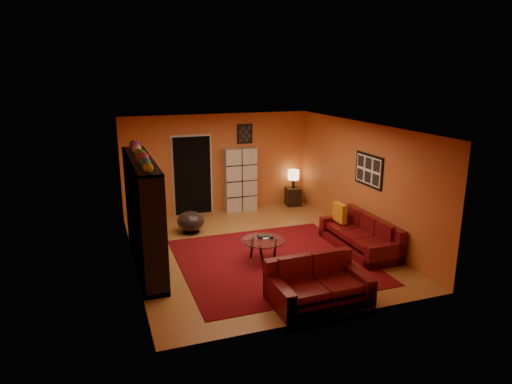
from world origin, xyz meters
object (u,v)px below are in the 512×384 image
object	(u,v)px
entertainment_unit	(143,213)
storage_cabinet	(240,180)
side_table	(293,197)
table_lamp	(293,175)
bowl_chair	(191,221)
loveseat	(316,284)
sofa	(363,236)
tv	(146,214)
coffee_table	(263,242)

from	to	relation	value
entertainment_unit	storage_cabinet	distance (m)	3.98
side_table	table_lamp	world-z (taller)	table_lamp
side_table	table_lamp	xyz separation A→B (m)	(0.00, 0.00, 0.62)
bowl_chair	loveseat	bearing A→B (deg)	-71.75
table_lamp	sofa	bearing A→B (deg)	-89.29
tv	bowl_chair	distance (m)	1.97
entertainment_unit	side_table	world-z (taller)	entertainment_unit
storage_cabinet	tv	bearing A→B (deg)	-134.24
bowl_chair	table_lamp	distance (m)	3.47
loveseat	entertainment_unit	bearing A→B (deg)	44.57
sofa	coffee_table	bearing A→B (deg)	177.12
coffee_table	bowl_chair	bearing A→B (deg)	115.89
loveseat	table_lamp	world-z (taller)	table_lamp
coffee_table	bowl_chair	size ratio (longest dim) A/B	1.39
side_table	tv	bearing A→B (deg)	-147.95
bowl_chair	table_lamp	size ratio (longest dim) A/B	1.23
sofa	coffee_table	distance (m)	2.21
entertainment_unit	bowl_chair	bearing A→B (deg)	51.10
sofa	storage_cabinet	bearing A→B (deg)	114.37
bowl_chair	table_lamp	xyz separation A→B (m)	(3.18, 1.28, 0.59)
table_lamp	tv	bearing A→B (deg)	-147.95
storage_cabinet	bowl_chair	world-z (taller)	storage_cabinet
sofa	side_table	xyz separation A→B (m)	(-0.04, 3.49, -0.04)
tv	bowl_chair	size ratio (longest dim) A/B	1.62
sofa	coffee_table	xyz separation A→B (m)	(-2.20, 0.12, 0.11)
entertainment_unit	sofa	distance (m)	4.54
coffee_table	tv	bearing A→B (deg)	162.78
sofa	bowl_chair	xyz separation A→B (m)	(-3.22, 2.22, -0.01)
entertainment_unit	side_table	xyz separation A→B (m)	(4.37, 2.75, -0.80)
entertainment_unit	bowl_chair	size ratio (longest dim) A/B	4.76
entertainment_unit	loveseat	world-z (taller)	entertainment_unit
coffee_table	table_lamp	xyz separation A→B (m)	(2.16, 3.37, 0.47)
loveseat	side_table	distance (m)	5.50
table_lamp	side_table	bearing A→B (deg)	0.00
sofa	table_lamp	world-z (taller)	table_lamp
coffee_table	entertainment_unit	bearing A→B (deg)	164.30
coffee_table	bowl_chair	xyz separation A→B (m)	(-1.02, 2.09, -0.12)
tv	table_lamp	xyz separation A→B (m)	(4.32, 2.70, -0.15)
sofa	storage_cabinet	xyz separation A→B (m)	(-1.58, 3.54, 0.56)
tv	storage_cabinet	bearing A→B (deg)	-45.24
sofa	loveseat	size ratio (longest dim) A/B	1.28
tv	loveseat	bearing A→B (deg)	-135.47
sofa	coffee_table	world-z (taller)	sofa
sofa	table_lamp	xyz separation A→B (m)	(-0.04, 3.49, 0.58)
sofa	entertainment_unit	bearing A→B (deg)	170.73
tv	table_lamp	world-z (taller)	tv
loveseat	storage_cabinet	size ratio (longest dim) A/B	0.94
loveseat	table_lamp	bearing A→B (deg)	-21.25
sofa	side_table	bearing A→B (deg)	91.00
loveseat	sofa	bearing A→B (deg)	-50.31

